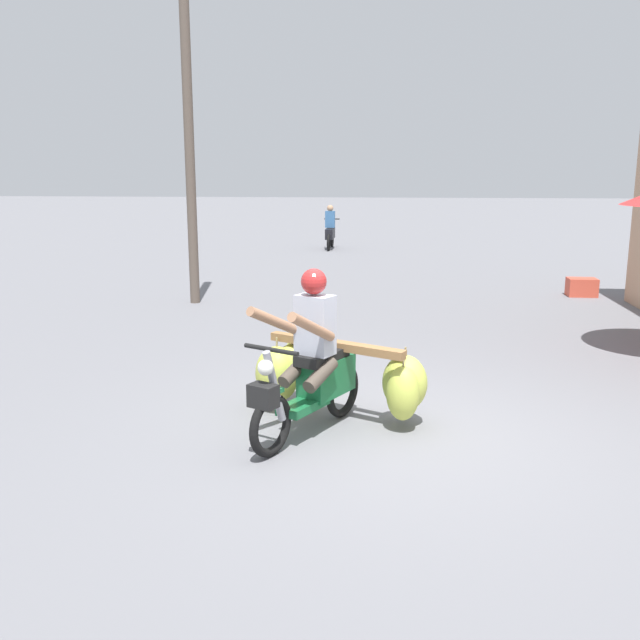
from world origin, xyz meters
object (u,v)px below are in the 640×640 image
object	(u,v)px
motorbike_distant_ahead_left	(330,231)
produce_crate	(582,287)
utility_pole	(189,133)
motorbike_main_loaded	(325,371)

from	to	relation	value
motorbike_distant_ahead_left	produce_crate	bearing A→B (deg)	-54.29
motorbike_distant_ahead_left	utility_pole	xyz separation A→B (m)	(-1.76, -9.43, 2.55)
motorbike_main_loaded	utility_pole	bearing A→B (deg)	116.42
motorbike_main_loaded	utility_pole	world-z (taller)	utility_pole
motorbike_distant_ahead_left	motorbike_main_loaded	bearing A→B (deg)	-85.25
motorbike_main_loaded	produce_crate	distance (m)	8.81
motorbike_main_loaded	motorbike_distant_ahead_left	bearing A→B (deg)	94.75
motorbike_main_loaded	produce_crate	bearing A→B (deg)	59.74
motorbike_distant_ahead_left	produce_crate	distance (m)	9.83
produce_crate	motorbike_main_loaded	bearing A→B (deg)	-120.26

